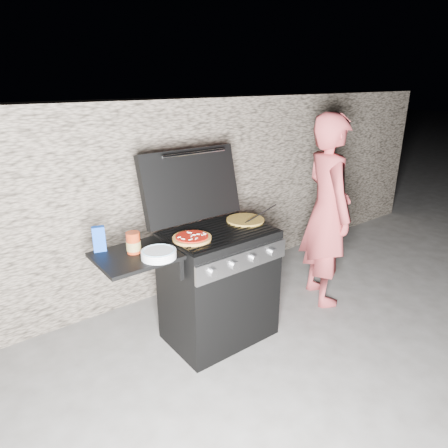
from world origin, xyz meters
TOP-DOWN VIEW (x-y plane):
  - ground at (0.00, 0.00)m, footprint 50.00×50.00m
  - stone_wall at (0.00, 1.05)m, footprint 8.00×0.35m
  - gas_grill at (-0.25, 0.00)m, footprint 1.34×0.79m
  - pizza_topped at (-0.25, -0.03)m, footprint 0.35×0.35m
  - pizza_plain at (0.29, 0.04)m, footprint 0.37×0.37m
  - sauce_jar at (-0.66, 0.03)m, footprint 0.11×0.11m
  - blue_carton at (-0.83, 0.19)m, footprint 0.09×0.07m
  - plate_stack at (-0.57, -0.14)m, footprint 0.24×0.24m
  - person at (1.13, -0.09)m, footprint 0.64×0.74m
  - tongs at (0.42, 0.00)m, footprint 0.38×0.06m

SIDE VIEW (x-z plane):
  - ground at x=0.00m, z-range 0.00..0.00m
  - gas_grill at x=-0.25m, z-range 0.00..0.91m
  - person at x=1.13m, z-range 0.00..1.71m
  - stone_wall at x=0.00m, z-range 0.00..1.80m
  - pizza_plain at x=0.29m, z-range 0.91..0.93m
  - pizza_topped at x=-0.25m, z-range 0.91..0.94m
  - plate_stack at x=-0.57m, z-range 0.90..0.95m
  - tongs at x=0.42m, z-range 0.91..0.99m
  - sauce_jar at x=-0.66m, z-range 0.90..1.04m
  - blue_carton at x=-0.83m, z-range 0.90..1.07m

